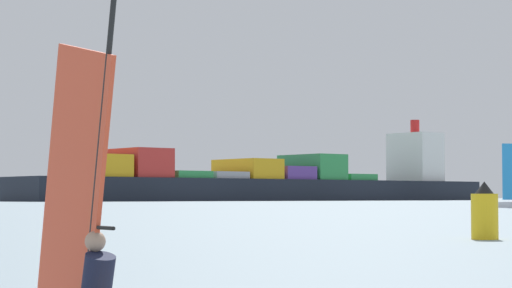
# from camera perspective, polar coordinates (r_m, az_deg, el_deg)

# --- Properties ---
(windsurfer) EXTENTS (2.09, 2.88, 3.95)m
(windsurfer) POSITION_cam_1_polar(r_m,az_deg,el_deg) (11.19, -9.07, -6.91)
(windsurfer) COLOR orange
(windsurfer) RESTS_ON ground_plane
(cargo_ship) EXTENTS (187.48, 163.50, 36.00)m
(cargo_ship) POSITION_cam_1_polar(r_m,az_deg,el_deg) (414.86, 1.00, -2.08)
(cargo_ship) COLOR black
(cargo_ship) RESTS_ON ground_plane
(channel_buoy) EXTENTS (1.08, 1.08, 2.34)m
(channel_buoy) POSITION_cam_1_polar(r_m,az_deg,el_deg) (42.95, 12.38, -3.71)
(channel_buoy) COLOR yellow
(channel_buoy) RESTS_ON ground_plane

